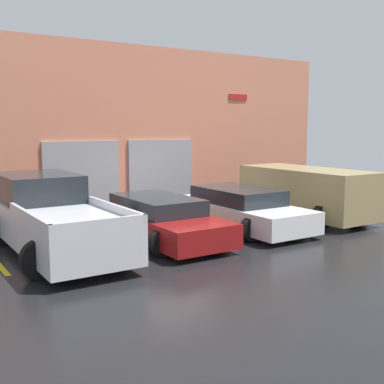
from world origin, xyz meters
The scene contains 10 objects.
ground_plane centered at (0.00, 0.00, 0.00)m, with size 28.00×28.00×0.00m, color black.
shophouse_building centered at (0.00, 3.29, 2.85)m, with size 17.68×0.68×5.76m.
pickup_truck centered at (-4.01, -1.33, 0.81)m, with size 2.47×5.33×1.75m.
sedan_white centered at (1.34, -1.63, 0.56)m, with size 2.24×4.73×1.16m.
sedan_side centered at (-1.34, -1.63, 0.54)m, with size 2.16×4.76×1.12m.
van_right centered at (4.01, -1.66, 0.88)m, with size 2.30×4.52×1.61m.
parking_stripe_left centered at (-2.67, -1.66, 0.00)m, with size 0.12×2.20×0.01m, color gold.
parking_stripe_centre centered at (0.00, -1.66, 0.00)m, with size 0.12×2.20×0.01m, color gold.
parking_stripe_right centered at (2.67, -1.66, 0.00)m, with size 0.12×2.20×0.01m, color gold.
parking_stripe_far_right centered at (5.35, -1.66, 0.00)m, with size 0.12×2.20×0.01m, color gold.
Camera 1 is at (-7.27, -12.44, 2.91)m, focal length 45.00 mm.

